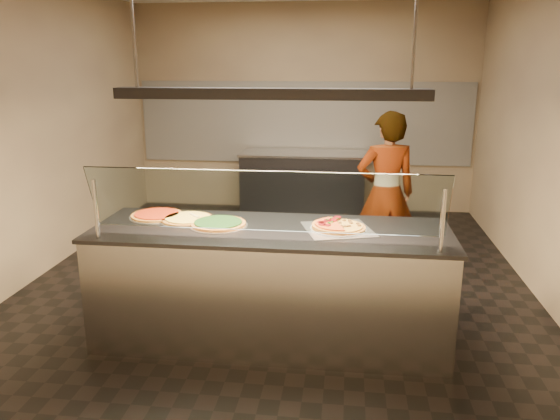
# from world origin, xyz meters

# --- Properties ---
(ground) EXTENTS (5.00, 6.00, 0.02)m
(ground) POSITION_xyz_m (0.00, 0.00, -0.01)
(ground) COLOR black
(ground) RESTS_ON ground
(wall_back) EXTENTS (5.00, 0.02, 3.00)m
(wall_back) POSITION_xyz_m (0.00, 3.01, 1.50)
(wall_back) COLOR tan
(wall_back) RESTS_ON ground
(wall_front) EXTENTS (5.00, 0.02, 3.00)m
(wall_front) POSITION_xyz_m (0.00, -3.01, 1.50)
(wall_front) COLOR tan
(wall_front) RESTS_ON ground
(wall_left) EXTENTS (0.02, 6.00, 3.00)m
(wall_left) POSITION_xyz_m (-2.51, 0.00, 1.50)
(wall_left) COLOR tan
(wall_left) RESTS_ON ground
(wall_right) EXTENTS (0.02, 6.00, 3.00)m
(wall_right) POSITION_xyz_m (2.51, 0.00, 1.50)
(wall_right) COLOR tan
(wall_right) RESTS_ON ground
(tile_band) EXTENTS (4.90, 0.02, 1.20)m
(tile_band) POSITION_xyz_m (0.00, 2.98, 1.30)
(tile_band) COLOR silver
(tile_band) RESTS_ON wall_back
(serving_counter) EXTENTS (2.77, 0.94, 0.93)m
(serving_counter) POSITION_xyz_m (0.10, -1.15, 0.47)
(serving_counter) COLOR #B7B7BC
(serving_counter) RESTS_ON ground
(sneeze_guard) EXTENTS (2.53, 0.18, 0.54)m
(sneeze_guard) POSITION_xyz_m (0.10, -1.49, 1.23)
(sneeze_guard) COLOR #B7B7BC
(sneeze_guard) RESTS_ON serving_counter
(perforated_tray) EXTENTS (0.61, 0.61, 0.01)m
(perforated_tray) POSITION_xyz_m (0.61, -1.12, 0.94)
(perforated_tray) COLOR silver
(perforated_tray) RESTS_ON serving_counter
(half_pizza_pepperoni) EXTENTS (0.31, 0.45, 0.05)m
(half_pizza_pepperoni) POSITION_xyz_m (0.52, -1.11, 0.96)
(half_pizza_pepperoni) COLOR #93531C
(half_pizza_pepperoni) RESTS_ON perforated_tray
(half_pizza_sausage) EXTENTS (0.31, 0.45, 0.04)m
(half_pizza_sausage) POSITION_xyz_m (0.71, -1.11, 0.96)
(half_pizza_sausage) COLOR #93531C
(half_pizza_sausage) RESTS_ON perforated_tray
(pizza_spinach) EXTENTS (0.46, 0.46, 0.03)m
(pizza_spinach) POSITION_xyz_m (-0.32, -1.12, 0.95)
(pizza_spinach) COLOR silver
(pizza_spinach) RESTS_ON serving_counter
(pizza_cheese) EXTENTS (0.45, 0.45, 0.03)m
(pizza_cheese) POSITION_xyz_m (-0.60, -1.01, 0.94)
(pizza_cheese) COLOR silver
(pizza_cheese) RESTS_ON serving_counter
(pizza_tomato) EXTENTS (0.45, 0.45, 0.03)m
(pizza_tomato) POSITION_xyz_m (-0.89, -0.93, 0.94)
(pizza_tomato) COLOR silver
(pizza_tomato) RESTS_ON serving_counter
(pizza_spatula) EXTENTS (0.28, 0.17, 0.02)m
(pizza_spatula) POSITION_xyz_m (-0.50, -0.98, 0.96)
(pizza_spatula) COLOR #B7B7BC
(pizza_spatula) RESTS_ON pizza_spinach
(prep_table) EXTENTS (1.78, 0.74, 0.93)m
(prep_table) POSITION_xyz_m (0.04, 2.55, 0.47)
(prep_table) COLOR #2D2D32
(prep_table) RESTS_ON ground
(worker) EXTENTS (0.69, 0.53, 1.70)m
(worker) POSITION_xyz_m (1.07, 0.47, 0.85)
(worker) COLOR #423E48
(worker) RESTS_ON ground
(heat_lamp_housing) EXTENTS (2.30, 0.18, 0.08)m
(heat_lamp_housing) POSITION_xyz_m (0.10, -1.15, 1.95)
(heat_lamp_housing) COLOR #2D2D32
(heat_lamp_housing) RESTS_ON ceiling
(lamp_rod_left) EXTENTS (0.02, 0.02, 1.01)m
(lamp_rod_left) POSITION_xyz_m (-0.90, -1.15, 2.50)
(lamp_rod_left) COLOR #B7B7BC
(lamp_rod_left) RESTS_ON ceiling
(lamp_rod_right) EXTENTS (0.02, 0.02, 1.01)m
(lamp_rod_right) POSITION_xyz_m (1.10, -1.15, 2.50)
(lamp_rod_right) COLOR #B7B7BC
(lamp_rod_right) RESTS_ON ceiling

